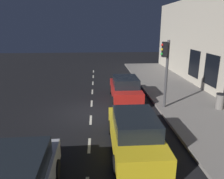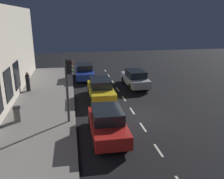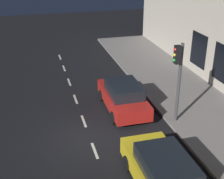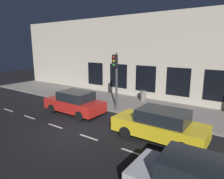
% 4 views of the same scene
% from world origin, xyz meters
% --- Properties ---
extents(ground_plane, '(60.00, 60.00, 0.00)m').
position_xyz_m(ground_plane, '(0.00, 0.00, 0.00)').
color(ground_plane, black).
extents(sidewalk, '(4.50, 32.00, 0.15)m').
position_xyz_m(sidewalk, '(6.25, 0.00, 0.07)').
color(sidewalk, gray).
rests_on(sidewalk, ground).
extents(lane_centre_line, '(0.12, 27.20, 0.01)m').
position_xyz_m(lane_centre_line, '(0.00, -1.00, 0.00)').
color(lane_centre_line, beige).
rests_on(lane_centre_line, ground).
extents(traffic_light, '(0.50, 0.32, 3.97)m').
position_xyz_m(traffic_light, '(4.31, 0.26, 2.81)').
color(traffic_light, '#424244').
rests_on(traffic_light, sidewalk).
extents(parked_car_0, '(1.94, 4.27, 1.58)m').
position_xyz_m(parked_car_0, '(2.28, 2.28, 0.79)').
color(parked_car_0, red).
rests_on(parked_car_0, ground).
extents(parked_car_2, '(1.92, 4.54, 1.58)m').
position_xyz_m(parked_car_2, '(1.84, -4.06, 0.79)').
color(parked_car_2, gold).
rests_on(parked_car_2, ground).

